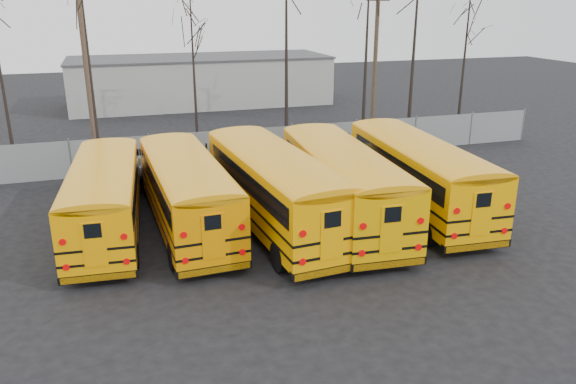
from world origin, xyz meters
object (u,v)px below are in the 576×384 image
object	(u,v)px
utility_pole_left	(86,65)
utility_pole_right	(375,59)
bus_b	(186,187)
bus_d	(341,178)
bus_e	(416,168)
bus_a	(105,192)
bus_c	(273,182)

from	to	relation	value
utility_pole_left	utility_pole_right	size ratio (longest dim) A/B	1.06
bus_b	bus_d	size ratio (longest dim) A/B	0.94
bus_b	bus_e	xyz separation A→B (m)	(9.83, -0.81, 0.10)
utility_pole_left	utility_pole_right	bearing A→B (deg)	4.08
bus_a	bus_d	world-z (taller)	bus_d
utility_pole_left	utility_pole_right	world-z (taller)	utility_pole_left
bus_a	bus_e	xyz separation A→B (m)	(12.91, -1.25, 0.16)
bus_c	bus_d	bearing A→B (deg)	-8.38
bus_c	bus_e	bearing A→B (deg)	-3.80
bus_e	utility_pole_right	xyz separation A→B (m)	(5.62, 15.93, 2.94)
bus_a	bus_d	bearing A→B (deg)	-5.22
bus_c	utility_pole_right	bearing A→B (deg)	48.12
bus_b	bus_e	bearing A→B (deg)	-7.26
bus_d	utility_pole_right	xyz separation A→B (m)	(9.26, 16.23, 2.92)
bus_b	bus_a	bearing A→B (deg)	169.41
bus_d	utility_pole_left	size ratio (longest dim) A/B	1.19
utility_pole_right	utility_pole_left	bearing A→B (deg)	-175.18
bus_c	bus_d	size ratio (longest dim) A/B	1.02
bus_a	bus_c	size ratio (longest dim) A/B	0.90
bus_c	utility_pole_right	xyz separation A→B (m)	(12.11, 16.05, 2.90)
utility_pole_left	utility_pole_right	xyz separation A→B (m)	(19.17, 0.34, -0.28)
bus_a	utility_pole_left	distance (m)	14.75
bus_e	utility_pole_left	distance (m)	20.91
bus_a	bus_c	xyz separation A→B (m)	(6.41, -1.37, 0.20)
bus_c	bus_d	world-z (taller)	bus_c
utility_pole_right	bus_a	bearing A→B (deg)	-137.79
bus_e	utility_pole_left	xyz separation A→B (m)	(-13.55, 15.59, 3.22)
bus_b	bus_d	xyz separation A→B (m)	(6.19, -1.11, 0.11)
bus_b	utility_pole_left	bearing A→B (deg)	101.60
bus_b	utility_pole_left	size ratio (longest dim) A/B	1.11
bus_c	utility_pole_left	world-z (taller)	utility_pole_left
bus_b	bus_e	size ratio (longest dim) A/B	0.95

